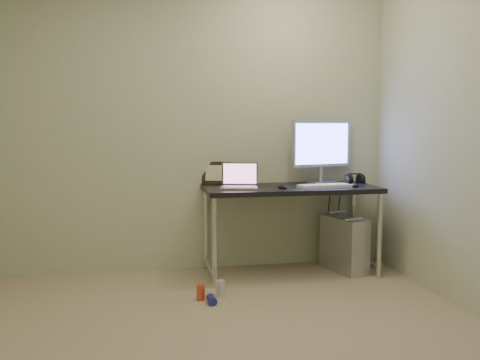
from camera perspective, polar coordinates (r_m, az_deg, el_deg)
name	(u,v)px	position (r m, az deg, el deg)	size (l,w,h in m)	color
floor	(221,349)	(3.18, -2.05, -17.60)	(3.50, 3.50, 0.00)	tan
wall_back	(190,127)	(4.66, -5.39, 5.67)	(3.50, 0.02, 2.50)	beige
desk	(290,196)	(4.54, 5.39, -1.76)	(1.45, 0.64, 0.75)	black
tower_computer	(344,244)	(4.75, 11.05, -6.73)	(0.32, 0.49, 0.50)	silver
cable_a	(328,220)	(4.96, 9.33, -4.23)	(0.01, 0.01, 0.70)	black
cable_b	(338,222)	(4.98, 10.38, -4.45)	(0.01, 0.01, 0.72)	black
can_red	(201,292)	(3.97, -4.20, -11.88)	(0.06, 0.06, 0.11)	#CE4826
can_white	(221,289)	(4.04, -2.08, -11.50)	(0.07, 0.07, 0.12)	silver
can_blue	(212,300)	(3.90, -3.04, -12.63)	(0.06, 0.06, 0.11)	#1C26A6
laptop	(239,182)	(4.38, -0.06, -0.24)	(0.35, 0.31, 0.21)	#B5B6BC
monitor	(322,147)	(4.79, 8.70, 3.55)	(0.58, 0.23, 0.56)	#B5B6BC
keyboard	(325,186)	(4.46, 9.01, -0.65)	(0.44, 0.14, 0.03)	white
mouse_right	(354,185)	(4.58, 12.08, -0.48)	(0.07, 0.10, 0.04)	black
mouse_left	(282,186)	(4.38, 4.53, -0.66)	(0.07, 0.11, 0.04)	black
headphones	(355,180)	(4.86, 12.13, 0.02)	(0.18, 0.11, 0.11)	black
picture_frame	(216,173)	(4.68, -2.58, 0.76)	(0.25, 0.03, 0.20)	black
webcam	(236,173)	(4.70, -0.45, 0.71)	(0.05, 0.04, 0.12)	silver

